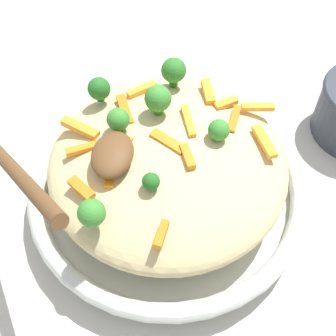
% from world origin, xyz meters
% --- Properties ---
extents(ground_plane, '(2.40, 2.40, 0.00)m').
position_xyz_m(ground_plane, '(0.00, 0.00, 0.00)').
color(ground_plane, beige).
extents(serving_bowl, '(0.31, 0.31, 0.04)m').
position_xyz_m(serving_bowl, '(0.00, 0.00, 0.02)').
color(serving_bowl, silver).
rests_on(serving_bowl, ground_plane).
extents(pasta_mound, '(0.25, 0.25, 0.07)m').
position_xyz_m(pasta_mound, '(0.00, 0.00, 0.07)').
color(pasta_mound, '#DBC689').
rests_on(pasta_mound, serving_bowl).
extents(carrot_piece_0, '(0.04, 0.01, 0.01)m').
position_xyz_m(carrot_piece_0, '(0.04, -0.06, 0.10)').
color(carrot_piece_0, orange).
rests_on(carrot_piece_0, pasta_mound).
extents(carrot_piece_1, '(0.03, 0.04, 0.01)m').
position_xyz_m(carrot_piece_1, '(0.01, 0.09, 0.10)').
color(carrot_piece_1, orange).
rests_on(carrot_piece_1, pasta_mound).
extents(carrot_piece_2, '(0.04, 0.02, 0.01)m').
position_xyz_m(carrot_piece_2, '(0.03, -0.02, 0.11)').
color(carrot_piece_2, orange).
rests_on(carrot_piece_2, pasta_mound).
extents(carrot_piece_3, '(0.01, 0.04, 0.01)m').
position_xyz_m(carrot_piece_3, '(0.07, -0.09, 0.10)').
color(carrot_piece_3, orange).
rests_on(carrot_piece_3, pasta_mound).
extents(carrot_piece_4, '(0.04, 0.02, 0.01)m').
position_xyz_m(carrot_piece_4, '(0.08, -0.03, 0.10)').
color(carrot_piece_4, orange).
rests_on(carrot_piece_4, pasta_mound).
extents(carrot_piece_5, '(0.03, 0.03, 0.01)m').
position_xyz_m(carrot_piece_5, '(-0.06, 0.07, 0.10)').
color(carrot_piece_5, orange).
rests_on(carrot_piece_5, pasta_mound).
extents(carrot_piece_6, '(0.04, 0.03, 0.01)m').
position_xyz_m(carrot_piece_6, '(0.02, -0.09, 0.10)').
color(carrot_piece_6, orange).
rests_on(carrot_piece_6, pasta_mound).
extents(carrot_piece_7, '(0.04, 0.03, 0.01)m').
position_xyz_m(carrot_piece_7, '(0.04, 0.05, 0.10)').
color(carrot_piece_7, orange).
rests_on(carrot_piece_7, pasta_mound).
extents(carrot_piece_8, '(0.03, 0.01, 0.01)m').
position_xyz_m(carrot_piece_8, '(-0.10, -0.01, 0.10)').
color(carrot_piece_8, orange).
rests_on(carrot_piece_8, pasta_mound).
extents(carrot_piece_9, '(0.03, 0.03, 0.01)m').
position_xyz_m(carrot_piece_9, '(0.07, 0.04, 0.10)').
color(carrot_piece_9, orange).
rests_on(carrot_piece_9, pasta_mound).
extents(carrot_piece_10, '(0.03, 0.01, 0.01)m').
position_xyz_m(carrot_piece_10, '(-0.04, 0.05, 0.10)').
color(carrot_piece_10, orange).
rests_on(carrot_piece_10, pasta_mound).
extents(carrot_piece_11, '(0.02, 0.04, 0.01)m').
position_xyz_m(carrot_piece_11, '(-0.01, 0.08, 0.10)').
color(carrot_piece_11, orange).
rests_on(carrot_piece_11, pasta_mound).
extents(carrot_piece_12, '(0.03, 0.04, 0.01)m').
position_xyz_m(carrot_piece_12, '(0.00, 0.00, 0.11)').
color(carrot_piece_12, orange).
rests_on(carrot_piece_12, pasta_mound).
extents(carrot_piece_13, '(0.02, 0.03, 0.01)m').
position_xyz_m(carrot_piece_13, '(0.07, -0.05, 0.10)').
color(carrot_piece_13, orange).
rests_on(carrot_piece_13, pasta_mound).
extents(carrot_piece_14, '(0.03, 0.02, 0.01)m').
position_xyz_m(carrot_piece_14, '(-0.02, -0.02, 0.11)').
color(carrot_piece_14, orange).
rests_on(carrot_piece_14, pasta_mound).
extents(carrot_piece_15, '(0.04, 0.02, 0.01)m').
position_xyz_m(carrot_piece_15, '(-0.02, 0.04, 0.11)').
color(carrot_piece_15, orange).
rests_on(carrot_piece_15, pasta_mound).
extents(broccoli_floret_0, '(0.02, 0.02, 0.03)m').
position_xyz_m(broccoli_floret_0, '(-0.09, 0.05, 0.12)').
color(broccoli_floret_0, '#377928').
rests_on(broccoli_floret_0, pasta_mound).
extents(broccoli_floret_1, '(0.02, 0.02, 0.03)m').
position_xyz_m(broccoli_floret_1, '(0.01, 0.05, 0.12)').
color(broccoli_floret_1, '#377928').
rests_on(broccoli_floret_1, pasta_mound).
extents(broccoli_floret_2, '(0.03, 0.03, 0.03)m').
position_xyz_m(broccoli_floret_2, '(0.09, 0.01, 0.12)').
color(broccoli_floret_2, '#296820').
rests_on(broccoli_floret_2, pasta_mound).
extents(broccoli_floret_3, '(0.02, 0.02, 0.03)m').
position_xyz_m(broccoli_floret_3, '(0.06, 0.08, 0.11)').
color(broccoli_floret_3, '#205B1C').
rests_on(broccoli_floret_3, pasta_mound).
extents(broccoli_floret_4, '(0.02, 0.02, 0.02)m').
position_xyz_m(broccoli_floret_4, '(0.01, -0.05, 0.12)').
color(broccoli_floret_4, '#377928').
rests_on(broccoli_floret_4, pasta_mound).
extents(broccoli_floret_5, '(0.02, 0.02, 0.02)m').
position_xyz_m(broccoli_floret_5, '(-0.05, 0.01, 0.11)').
color(broccoli_floret_5, '#205B1C').
rests_on(broccoli_floret_5, pasta_mound).
extents(broccoli_floret_6, '(0.03, 0.03, 0.04)m').
position_xyz_m(broccoli_floret_6, '(0.04, 0.02, 0.12)').
color(broccoli_floret_6, '#377928').
rests_on(broccoli_floret_6, pasta_mound).
extents(serving_spoon, '(0.16, 0.15, 0.10)m').
position_xyz_m(serving_spoon, '(-0.05, 0.07, 0.13)').
color(serving_spoon, brown).
rests_on(serving_spoon, pasta_mound).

